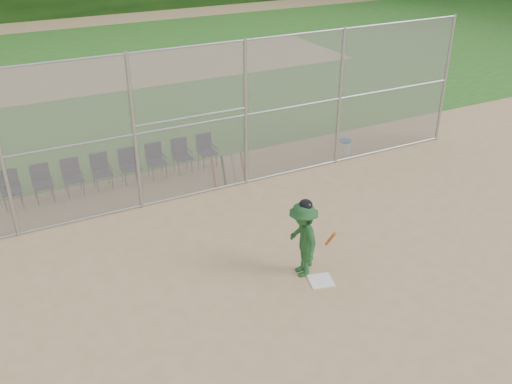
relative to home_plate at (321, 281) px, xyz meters
name	(u,v)px	position (x,y,z in m)	size (l,w,h in m)	color
ground	(313,290)	(-0.31, -0.20, -0.01)	(100.00, 100.00, 0.00)	tan
grass_strip	(97,74)	(-0.31, 17.80, -0.01)	(100.00, 100.00, 0.00)	#28611D
dirt_patch_far	(97,74)	(-0.31, 17.80, 0.00)	(24.00, 24.00, 0.00)	tan
backstop_fence	(211,118)	(-0.31, 4.80, 2.06)	(16.09, 0.09, 4.00)	gray
home_plate	(321,281)	(0.00, 0.00, 0.00)	(0.48, 0.48, 0.02)	white
batter_at_plate	(303,239)	(-0.21, 0.43, 0.84)	(0.95, 1.29, 1.75)	#1F4F24
water_cooler	(345,147)	(4.33, 5.23, 0.22)	(0.36, 0.36, 0.46)	white
spare_bats	(228,170)	(0.26, 5.03, 0.40)	(0.96, 0.35, 0.84)	#D84C14
chair_0	(11,190)	(-5.21, 6.33, 0.47)	(0.54, 0.52, 0.96)	#0F0E36
chair_1	(43,184)	(-4.44, 6.33, 0.47)	(0.54, 0.52, 0.96)	#0F0E36
chair_2	(73,178)	(-3.67, 6.33, 0.47)	(0.54, 0.52, 0.96)	#0F0E36
chair_3	(102,172)	(-2.90, 6.33, 0.47)	(0.54, 0.52, 0.96)	#0F0E36
chair_4	(130,167)	(-2.13, 6.33, 0.47)	(0.54, 0.52, 0.96)	#0F0E36
chair_5	(157,161)	(-1.36, 6.33, 0.47)	(0.54, 0.52, 0.96)	#0F0E36
chair_6	(182,156)	(-0.59, 6.33, 0.47)	(0.54, 0.52, 0.96)	#0F0E36
chair_7	(207,151)	(0.18, 6.33, 0.47)	(0.54, 0.52, 0.96)	#0F0E36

